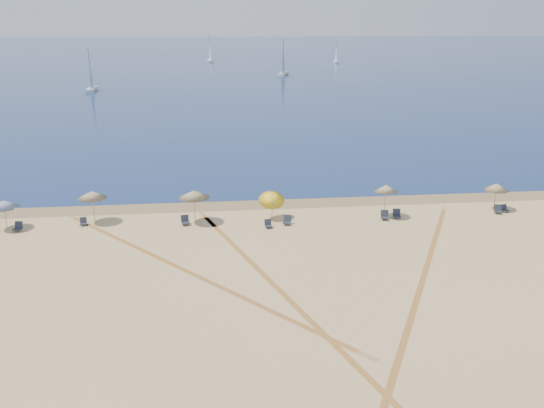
{
  "coord_description": "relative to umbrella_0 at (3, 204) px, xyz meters",
  "views": [
    {
      "loc": [
        -4.33,
        -20.67,
        14.97
      ],
      "look_at": [
        0.0,
        20.0,
        1.3
      ],
      "focal_mm": 37.24,
      "sensor_mm": 36.0,
      "label": 1
    }
  ],
  "objects": [
    {
      "name": "ground",
      "position": [
        19.74,
        -20.23,
        -1.92
      ],
      "size": [
        160.0,
        160.0,
        0.0
      ],
      "primitive_type": "plane",
      "color": "tan",
      "rests_on": "ground"
    },
    {
      "name": "ocean",
      "position": [
        19.74,
        204.77,
        -1.91
      ],
      "size": [
        500.0,
        500.0,
        0.0
      ],
      "primitive_type": "plane",
      "color": "#0C2151",
      "rests_on": "ground"
    },
    {
      "name": "wet_sand",
      "position": [
        19.74,
        3.77,
        -1.92
      ],
      "size": [
        500.0,
        500.0,
        0.0
      ],
      "primitive_type": "plane",
      "color": "olive",
      "rests_on": "ground"
    },
    {
      "name": "umbrella_0",
      "position": [
        0.0,
        0.0,
        0.0
      ],
      "size": [
        2.12,
        2.12,
        2.26
      ],
      "color": "gray",
      "rests_on": "ground"
    },
    {
      "name": "umbrella_1",
      "position": [
        6.2,
        0.75,
        0.27
      ],
      "size": [
        2.15,
        2.15,
        2.53
      ],
      "color": "gray",
      "rests_on": "ground"
    },
    {
      "name": "umbrella_2",
      "position": [
        13.85,
        -0.11,
        0.32
      ],
      "size": [
        2.32,
        2.32,
        2.59
      ],
      "color": "gray",
      "rests_on": "ground"
    },
    {
      "name": "umbrella_3",
      "position": [
        19.74,
        0.04,
        -0.17
      ],
      "size": [
        2.0,
        2.02,
        2.47
      ],
      "color": "gray",
      "rests_on": "ground"
    },
    {
      "name": "umbrella_4",
      "position": [
        28.61,
        -0.36,
        0.38
      ],
      "size": [
        1.89,
        1.94,
        2.68
      ],
      "color": "gray",
      "rests_on": "ground"
    },
    {
      "name": "umbrella_5",
      "position": [
        38.01,
        0.41,
        -0.03
      ],
      "size": [
        1.92,
        1.92,
        2.23
      ],
      "color": "gray",
      "rests_on": "ground"
    },
    {
      "name": "chair_1",
      "position": [
        0.99,
        -0.57,
        -1.62
      ],
      "size": [
        0.65,
        0.73,
        0.68
      ],
      "rotation": [
        0.0,
        0.0,
        -0.14
      ],
      "color": "#1D222D",
      "rests_on": "ground"
    },
    {
      "name": "chair_2",
      "position": [
        5.48,
        0.15,
        -1.66
      ],
      "size": [
        0.52,
        0.6,
        0.59
      ],
      "rotation": [
        0.0,
        0.0,
        0.07
      ],
      "color": "#1D222D",
      "rests_on": "ground"
    },
    {
      "name": "chair_3",
      "position": [
        13.11,
        -0.53,
        -1.61
      ],
      "size": [
        0.7,
        0.79,
        0.71
      ],
      "rotation": [
        0.0,
        0.0,
        0.19
      ],
      "color": "#1D222D",
      "rests_on": "ground"
    },
    {
      "name": "chair_4",
      "position": [
        19.28,
        -1.84,
        -1.65
      ],
      "size": [
        0.58,
        0.66,
        0.62
      ],
      "rotation": [
        0.0,
        0.0,
        0.13
      ],
      "color": "#1D222D",
      "rests_on": "ground"
    },
    {
      "name": "chair_5",
      "position": [
        20.78,
        -1.29,
        -1.62
      ],
      "size": [
        0.75,
        0.81,
        0.69
      ],
      "rotation": [
        0.0,
        0.0,
        -0.32
      ],
      "color": "#1D222D",
      "rests_on": "ground"
    },
    {
      "name": "chair_6",
      "position": [
        28.42,
        -1.0,
        -1.61
      ],
      "size": [
        0.7,
        0.78,
        0.7
      ],
      "rotation": [
        0.0,
        0.0,
        -0.2
      ],
      "color": "#1D222D",
      "rests_on": "ground"
    },
    {
      "name": "chair_7",
      "position": [
        29.45,
        -0.8,
        -1.61
      ],
      "size": [
        0.69,
        0.78,
        0.7
      ],
      "rotation": [
        0.0,
        0.0,
        -0.18
      ],
      "color": "#1D222D",
      "rests_on": "ground"
    },
    {
      "name": "chair_8",
      "position": [
        37.85,
        -0.54,
        -1.62
      ],
      "size": [
        0.76,
        0.81,
        0.67
      ],
      "rotation": [
        0.0,
        0.0,
        -0.37
      ],
      "color": "#1D222D",
      "rests_on": "ground"
    },
    {
      "name": "chair_9",
      "position": [
        38.58,
        -0.3,
        -1.66
      ],
      "size": [
        0.63,
        0.69,
        0.59
      ],
      "rotation": [
        0.0,
        0.0,
        0.27
      ],
      "color": "#1D222D",
      "rests_on": "ground"
    },
    {
      "name": "sailboat_0",
      "position": [
        15.4,
        159.88,
        0.83
      ],
      "size": [
        2.17,
        6.23,
        9.09
      ],
      "rotation": [
        0.0,
        0.0,
        0.1
      ],
      "color": "white",
      "rests_on": "ocean"
    },
    {
      "name": "sailboat_1",
      "position": [
        34.52,
        110.7,
        0.91
      ],
      "size": [
        3.66,
        6.46,
        9.37
      ],
      "rotation": [
        0.0,
        0.0,
        -0.35
      ],
      "color": "white",
      "rests_on": "ocean"
    },
    {
      "name": "sailboat_2",
      "position": [
        57.55,
        151.17,
        0.25
      ],
      "size": [
        1.51,
        4.88,
        7.17
      ],
      "rotation": [
        0.0,
        0.0,
        -0.06
      ],
      "color": "white",
      "rests_on": "ocean"
    },
    {
      "name": "sailboat_3",
      "position": [
        -9.52,
        82.28,
        0.76
      ],
      "size": [
        1.62,
        5.96,
        8.84
      ],
      "rotation": [
        0.0,
        0.0,
        0.02
      ],
      "color": "white",
      "rests_on": "ocean"
    },
    {
      "name": "tire_tracks",
      "position": [
        19.83,
        -10.37,
        -1.92
      ],
      "size": [
        53.78,
        42.56,
        0.0
      ],
      "color": "tan",
      "rests_on": "ground"
    }
  ]
}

